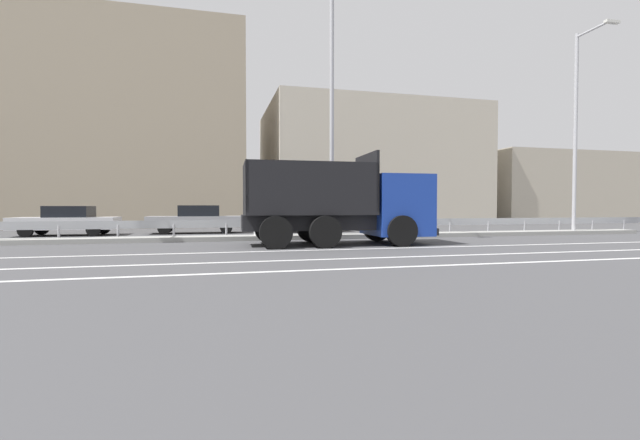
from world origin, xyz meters
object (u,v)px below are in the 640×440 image
at_px(street_lamp_2, 333,97).
at_px(street_lamp_3, 578,124).
at_px(parked_car_5, 387,218).
at_px(parked_car_2, 67,221).
at_px(dump_truck, 359,209).
at_px(median_road_sign, 256,208).
at_px(parked_car_4, 309,219).
at_px(church_tower, 174,164).
at_px(parked_car_3, 197,219).

relative_size(street_lamp_2, street_lamp_3, 1.10).
bearing_deg(parked_car_5, parked_car_2, 88.16).
height_order(dump_truck, parked_car_2, dump_truck).
xyz_separation_m(median_road_sign, street_lamp_3, (15.38, -0.25, 4.01)).
bearing_deg(dump_truck, parked_car_2, -121.41).
bearing_deg(dump_truck, parked_car_4, -177.73).
distance_m(street_lamp_3, parked_car_2, 24.54).
relative_size(parked_car_5, church_tower, 0.31).
relative_size(dump_truck, church_tower, 0.53).
xyz_separation_m(dump_truck, parked_car_2, (-11.56, 7.61, -0.55)).
xyz_separation_m(dump_truck, median_road_sign, (-3.36, 2.86, 0.06)).
bearing_deg(dump_truck, street_lamp_3, 104.18).
xyz_separation_m(parked_car_2, parked_car_4, (11.51, 0.34, -0.03)).
height_order(parked_car_2, parked_car_3, parked_car_3).
bearing_deg(parked_car_4, church_tower, -159.98).
height_order(dump_truck, parked_car_3, dump_truck).
height_order(median_road_sign, street_lamp_2, street_lamp_2).
xyz_separation_m(median_road_sign, parked_car_4, (3.31, 5.09, -0.64)).
distance_m(median_road_sign, parked_car_2, 9.49).
height_order(dump_truck, parked_car_4, dump_truck).
distance_m(dump_truck, parked_car_3, 9.94).
distance_m(parked_car_3, parked_car_5, 10.35).
bearing_deg(parked_car_5, church_tower, 26.38).
bearing_deg(median_road_sign, street_lamp_2, -1.27).
height_order(street_lamp_3, parked_car_4, street_lamp_3).
relative_size(parked_car_2, parked_car_4, 1.14).
bearing_deg(church_tower, street_lamp_2, -73.06).
bearing_deg(parked_car_4, street_lamp_3, 65.53).
distance_m(median_road_sign, street_lamp_2, 5.58).
relative_size(street_lamp_2, church_tower, 0.84).
bearing_deg(church_tower, parked_car_4, -69.38).
xyz_separation_m(street_lamp_3, church_tower, (-20.86, 28.71, 0.42)).
bearing_deg(dump_truck, street_lamp_2, -175.01).
distance_m(parked_car_2, parked_car_3, 5.76).
distance_m(dump_truck, parked_car_5, 9.28).
xyz_separation_m(median_road_sign, parked_car_2, (-8.20, 4.75, -0.60)).
xyz_separation_m(street_lamp_3, parked_car_5, (-7.48, 5.48, -4.61)).
xyz_separation_m(street_lamp_2, church_tower, (-8.69, 28.53, -0.15)).
height_order(dump_truck, street_lamp_2, street_lamp_2).
distance_m(dump_truck, parked_car_2, 13.85).
relative_size(street_lamp_2, parked_car_4, 2.77).
relative_size(dump_truck, median_road_sign, 2.74).
relative_size(parked_car_4, church_tower, 0.31).
distance_m(street_lamp_3, parked_car_3, 19.20).
xyz_separation_m(parked_car_3, parked_car_5, (10.34, 0.04, -0.02)).
bearing_deg(median_road_sign, church_tower, 100.90).
distance_m(dump_truck, church_tower, 32.85).
relative_size(median_road_sign, parked_car_5, 0.62).
height_order(parked_car_4, parked_car_5, parked_car_5).
height_order(street_lamp_2, parked_car_5, street_lamp_2).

